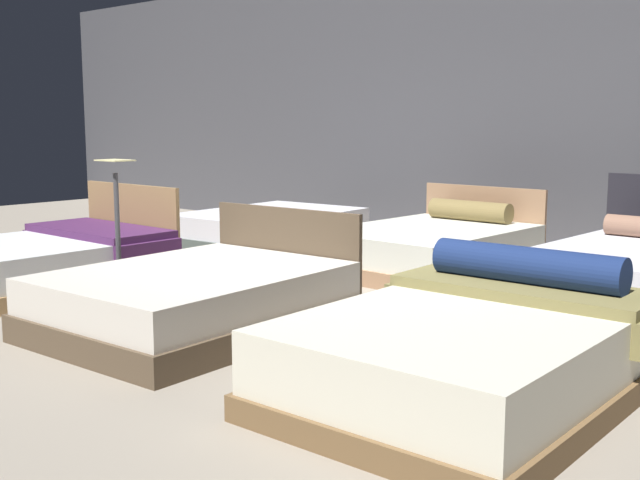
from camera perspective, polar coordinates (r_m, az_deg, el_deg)
ground_plane at (r=6.59m, az=0.07°, el=-4.26°), size 18.00×18.00×0.02m
showroom_back_wall at (r=9.53m, az=14.69°, el=10.08°), size 18.00×0.06×3.50m
bed_0 at (r=7.37m, az=-19.64°, el=-1.52°), size 1.61×2.13×0.86m
bed_1 at (r=5.59m, az=-9.01°, el=-4.29°), size 1.63×2.09×0.79m
bed_2 at (r=4.24m, az=10.90°, el=-8.03°), size 1.58×2.04×0.74m
bed_3 at (r=9.07m, az=-3.74°, el=0.72°), size 1.62×2.15×0.44m
bed_4 at (r=7.81m, az=8.13°, el=-0.55°), size 1.63×2.14×0.78m
bed_5 at (r=6.92m, az=22.33°, el=-2.22°), size 1.54×2.12×0.98m
price_sign at (r=6.44m, az=-14.57°, el=-0.59°), size 0.28×0.24×1.17m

